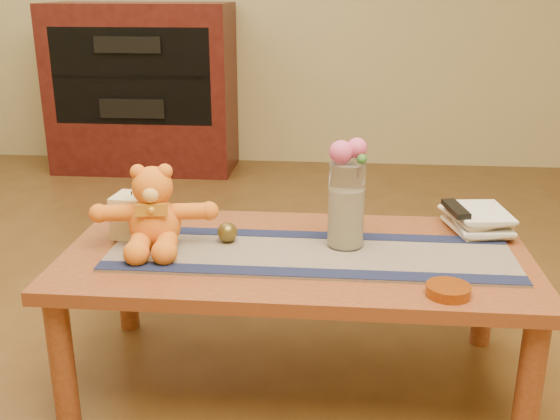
# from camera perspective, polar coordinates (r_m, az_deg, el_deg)

# --- Properties ---
(floor) EXTENTS (5.50, 5.50, 0.00)m
(floor) POSITION_cam_1_polar(r_m,az_deg,el_deg) (2.20, 1.34, -14.45)
(floor) COLOR #4F3216
(floor) RESTS_ON ground
(coffee_table_top) EXTENTS (1.40, 0.70, 0.04)m
(coffee_table_top) POSITION_cam_1_polar(r_m,az_deg,el_deg) (2.00, 1.43, -4.11)
(coffee_table_top) COLOR brown
(coffee_table_top) RESTS_ON floor
(table_leg_fl) EXTENTS (0.07, 0.07, 0.41)m
(table_leg_fl) POSITION_cam_1_polar(r_m,az_deg,el_deg) (1.99, -18.38, -12.48)
(table_leg_fl) COLOR brown
(table_leg_fl) RESTS_ON floor
(table_leg_fr) EXTENTS (0.07, 0.07, 0.41)m
(table_leg_fr) POSITION_cam_1_polar(r_m,az_deg,el_deg) (1.92, 20.81, -14.17)
(table_leg_fr) COLOR brown
(table_leg_fr) RESTS_ON floor
(table_leg_bl) EXTENTS (0.07, 0.07, 0.41)m
(table_leg_bl) POSITION_cam_1_polar(r_m,az_deg,el_deg) (2.47, -13.19, -5.63)
(table_leg_bl) COLOR brown
(table_leg_bl) RESTS_ON floor
(table_leg_br) EXTENTS (0.07, 0.07, 0.41)m
(table_leg_br) POSITION_cam_1_polar(r_m,az_deg,el_deg) (2.41, 17.35, -6.69)
(table_leg_br) COLOR brown
(table_leg_br) RESTS_ON floor
(persian_runner) EXTENTS (1.20, 0.35, 0.01)m
(persian_runner) POSITION_cam_1_polar(r_m,az_deg,el_deg) (1.96, 2.62, -3.83)
(persian_runner) COLOR #1D1742
(persian_runner) RESTS_ON coffee_table_top
(runner_border_near) EXTENTS (1.20, 0.06, 0.00)m
(runner_border_near) POSITION_cam_1_polar(r_m,az_deg,el_deg) (1.83, 2.41, -5.45)
(runner_border_near) COLOR #131839
(runner_border_near) RESTS_ON persian_runner
(runner_border_far) EXTENTS (1.20, 0.06, 0.00)m
(runner_border_far) POSITION_cam_1_polar(r_m,az_deg,el_deg) (2.09, 2.80, -2.16)
(runner_border_far) COLOR #131839
(runner_border_far) RESTS_ON persian_runner
(teddy_bear) EXTENTS (0.40, 0.35, 0.24)m
(teddy_bear) POSITION_cam_1_polar(r_m,az_deg,el_deg) (2.01, -10.88, 0.21)
(teddy_bear) COLOR orange
(teddy_bear) RESTS_ON persian_runner
(pillar_candle) EXTENTS (0.12, 0.12, 0.13)m
(pillar_candle) POSITION_cam_1_polar(r_m,az_deg,el_deg) (2.12, -12.62, -0.45)
(pillar_candle) COLOR beige
(pillar_candle) RESTS_ON persian_runner
(candle_wick) EXTENTS (0.00, 0.00, 0.01)m
(candle_wick) POSITION_cam_1_polar(r_m,az_deg,el_deg) (2.10, -12.76, 1.43)
(candle_wick) COLOR black
(candle_wick) RESTS_ON pillar_candle
(glass_vase) EXTENTS (0.11, 0.11, 0.26)m
(glass_vase) POSITION_cam_1_polar(r_m,az_deg,el_deg) (1.98, 5.77, 0.43)
(glass_vase) COLOR silver
(glass_vase) RESTS_ON persian_runner
(potpourri_fill) EXTENTS (0.09, 0.09, 0.18)m
(potpourri_fill) POSITION_cam_1_polar(r_m,az_deg,el_deg) (1.99, 5.73, -0.63)
(potpourri_fill) COLOR beige
(potpourri_fill) RESTS_ON glass_vase
(rose_left) EXTENTS (0.07, 0.07, 0.07)m
(rose_left) POSITION_cam_1_polar(r_m,az_deg,el_deg) (1.92, 5.33, 5.02)
(rose_left) COLOR #CD487F
(rose_left) RESTS_ON glass_vase
(rose_right) EXTENTS (0.06, 0.06, 0.06)m
(rose_right) POSITION_cam_1_polar(r_m,az_deg,el_deg) (1.93, 6.68, 5.38)
(rose_right) COLOR #CD487F
(rose_right) RESTS_ON glass_vase
(blue_flower_back) EXTENTS (0.04, 0.04, 0.04)m
(blue_flower_back) POSITION_cam_1_polar(r_m,az_deg,el_deg) (1.97, 6.21, 5.11)
(blue_flower_back) COLOR #4F58AC
(blue_flower_back) RESTS_ON glass_vase
(blue_flower_side) EXTENTS (0.04, 0.04, 0.04)m
(blue_flower_side) POSITION_cam_1_polar(r_m,az_deg,el_deg) (1.95, 5.03, 4.82)
(blue_flower_side) COLOR #4F58AC
(blue_flower_side) RESTS_ON glass_vase
(leaf_sprig) EXTENTS (0.03, 0.03, 0.03)m
(leaf_sprig) POSITION_cam_1_polar(r_m,az_deg,el_deg) (1.92, 7.12, 4.40)
(leaf_sprig) COLOR #33662D
(leaf_sprig) RESTS_ON glass_vase
(bronze_ball) EXTENTS (0.07, 0.07, 0.06)m
(bronze_ball) POSITION_cam_1_polar(r_m,az_deg,el_deg) (2.03, -4.58, -1.95)
(bronze_ball) COLOR brown
(bronze_ball) RESTS_ON persian_runner
(book_bottom) EXTENTS (0.21, 0.25, 0.02)m
(book_bottom) POSITION_cam_1_polar(r_m,az_deg,el_deg) (2.20, 14.75, -1.65)
(book_bottom) COLOR beige
(book_bottom) RESTS_ON coffee_table_top
(book_lower) EXTENTS (0.18, 0.24, 0.02)m
(book_lower) POSITION_cam_1_polar(r_m,az_deg,el_deg) (2.20, 14.95, -1.21)
(book_lower) COLOR beige
(book_lower) RESTS_ON book_bottom
(book_upper) EXTENTS (0.22, 0.26, 0.02)m
(book_upper) POSITION_cam_1_polar(r_m,az_deg,el_deg) (2.19, 14.66, -0.69)
(book_upper) COLOR beige
(book_upper) RESTS_ON book_lower
(book_top) EXTENTS (0.19, 0.24, 0.02)m
(book_top) POSITION_cam_1_polar(r_m,az_deg,el_deg) (2.18, 14.99, -0.26)
(book_top) COLOR beige
(book_top) RESTS_ON book_upper
(tv_remote) EXTENTS (0.07, 0.17, 0.02)m
(tv_remote) POSITION_cam_1_polar(r_m,az_deg,el_deg) (2.17, 15.00, 0.10)
(tv_remote) COLOR black
(tv_remote) RESTS_ON book_top
(amber_dish) EXTENTS (0.15, 0.15, 0.03)m
(amber_dish) POSITION_cam_1_polar(r_m,az_deg,el_deg) (1.77, 14.38, -6.77)
(amber_dish) COLOR #BF5914
(amber_dish) RESTS_ON coffee_table_top
(media_cabinet) EXTENTS (1.20, 0.50, 1.10)m
(media_cabinet) POSITION_cam_1_polar(r_m,az_deg,el_deg) (4.56, -11.81, 10.27)
(media_cabinet) COLOR black
(media_cabinet) RESTS_ON floor
(cabinet_cavity) EXTENTS (1.02, 0.03, 0.61)m
(cabinet_cavity) POSITION_cam_1_polar(r_m,az_deg,el_deg) (4.32, -12.81, 11.21)
(cabinet_cavity) COLOR black
(cabinet_cavity) RESTS_ON media_cabinet
(cabinet_shelf) EXTENTS (1.02, 0.20, 0.02)m
(cabinet_shelf) POSITION_cam_1_polar(r_m,az_deg,el_deg) (4.40, -12.47, 11.37)
(cabinet_shelf) COLOR black
(cabinet_shelf) RESTS_ON media_cabinet
(stereo_upper) EXTENTS (0.42, 0.28, 0.10)m
(stereo_upper) POSITION_cam_1_polar(r_m,az_deg,el_deg) (4.40, -12.58, 13.96)
(stereo_upper) COLOR black
(stereo_upper) RESTS_ON media_cabinet
(stereo_lower) EXTENTS (0.42, 0.28, 0.12)m
(stereo_lower) POSITION_cam_1_polar(r_m,az_deg,el_deg) (4.45, -12.21, 8.89)
(stereo_lower) COLOR black
(stereo_lower) RESTS_ON media_cabinet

